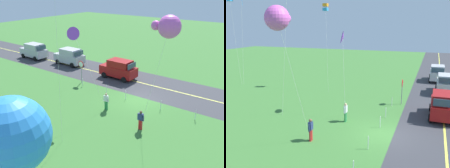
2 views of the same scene
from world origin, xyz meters
The scene contains 17 objects.
ground_plane centered at (0.00, 0.00, -0.05)m, with size 120.00×120.00×0.10m, color #3D7533.
asphalt_road centered at (0.00, -4.00, 0.00)m, with size 120.00×7.00×0.00m, color #38383D.
road_centre_stripe centered at (0.00, -4.00, 0.01)m, with size 120.00×0.16×0.00m, color #E5E04C.
car_suv_foreground centered at (5.15, -3.83, 1.15)m, with size 4.40×2.12×2.24m.
car_parked_east_near centered at (13.85, -4.33, 1.15)m, with size 4.40×2.12×2.24m.
car_parked_east_far centered at (20.51, -3.44, 1.15)m, with size 4.40×2.12×2.24m.
stop_sign centered at (7.73, -0.10, 1.80)m, with size 0.76×0.08×2.56m.
person_adult_near centered at (-2.83, 4.69, 0.86)m, with size 0.58×0.22×1.60m.
person_adult_companion centered at (1.34, 3.61, 0.86)m, with size 0.58×0.22×1.60m.
kite_red_low centered at (-4.86, 5.49, 8.18)m, with size 2.80×1.51×8.88m.
kite_blue_mid centered at (3.77, 4.77, 6.72)m, with size 3.03×1.59×7.29m.
kite_cyan_top centered at (-7.48, 17.76, 8.10)m, with size 1.90×3.37×8.80m.
fence_post_0 centered at (-5.75, 0.70, 0.45)m, with size 0.05×0.05×0.90m, color silver.
fence_post_1 centered at (-2.60, 0.70, 0.45)m, with size 0.05×0.05×0.90m, color silver.
fence_post_2 centered at (1.17, 0.70, 0.45)m, with size 0.05×0.05×0.90m, color silver.
fence_post_3 centered at (3.53, 0.70, 0.45)m, with size 0.05×0.05×0.90m, color silver.
fence_post_4 centered at (6.85, 0.70, 0.45)m, with size 0.05×0.05×0.90m, color silver.
Camera 1 is at (-11.17, 19.75, 10.53)m, focal length 40.68 mm.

